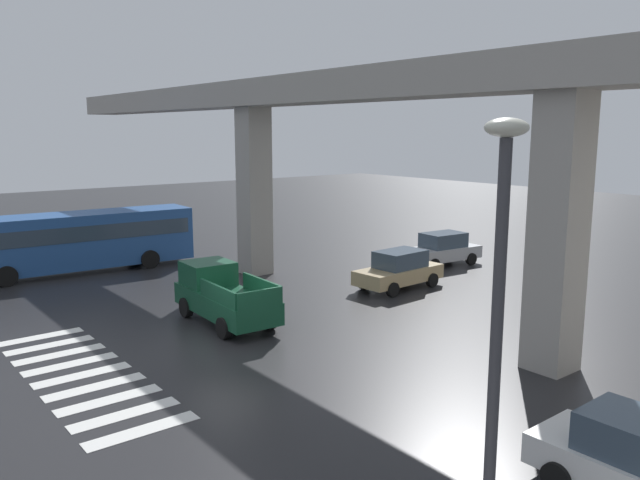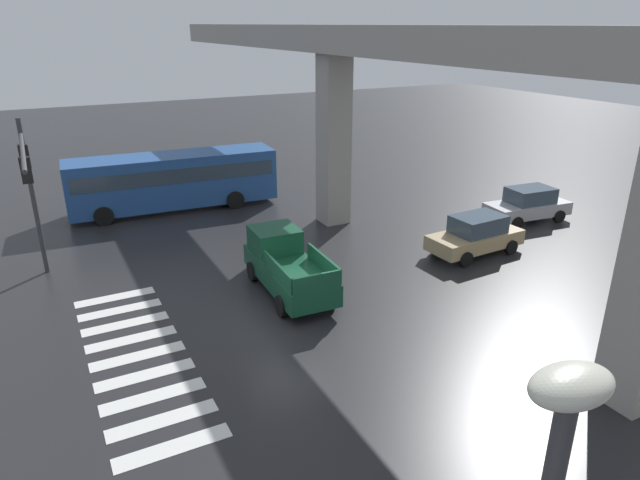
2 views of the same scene
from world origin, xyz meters
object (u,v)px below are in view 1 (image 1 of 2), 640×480
city_bus (82,238)px  sedan_silver (442,249)px  pickup_truck (222,295)px  street_lamp_near_corner (497,330)px  sedan_tan (399,270)px

city_bus → sedan_silver: city_bus is taller
pickup_truck → city_bus: size_ratio=0.47×
pickup_truck → sedan_silver: pickup_truck is taller
sedan_silver → city_bus: bearing=-123.4°
pickup_truck → street_lamp_near_corner: bearing=-16.8°
sedan_silver → street_lamp_near_corner: (17.06, -18.86, 3.70)m
pickup_truck → sedan_silver: 14.25m
pickup_truck → street_lamp_near_corner: street_lamp_near_corner is taller
pickup_truck → sedan_tan: 8.80m
pickup_truck → street_lamp_near_corner: 16.59m
pickup_truck → sedan_tan: size_ratio=1.18×
pickup_truck → street_lamp_near_corner: size_ratio=0.72×
sedan_tan → pickup_truck: bearing=-93.7°
city_bus → sedan_tan: city_bus is taller
sedan_tan → sedan_silver: bearing=111.6°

